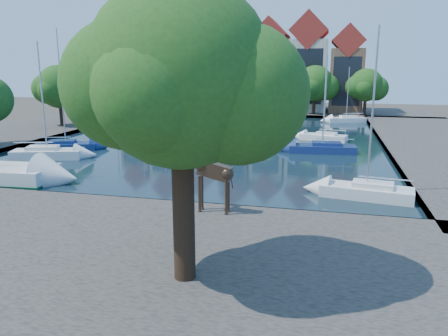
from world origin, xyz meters
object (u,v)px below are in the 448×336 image
object	(u,v)px
plane_tree	(184,82)
sailboat_left_a	(47,152)
sailboat_right_a	(367,189)
giraffe_statue	(210,170)

from	to	relation	value
plane_tree	sailboat_left_a	size ratio (longest dim) A/B	1.04
sailboat_right_a	plane_tree	bearing A→B (deg)	-118.55
giraffe_statue	sailboat_right_a	xyz separation A→B (m)	(8.57, 6.05, -2.16)
plane_tree	giraffe_statue	world-z (taller)	plane_tree
sailboat_left_a	sailboat_right_a	bearing A→B (deg)	-12.35
giraffe_statue	sailboat_left_a	xyz separation A→B (m)	(-18.43, 11.96, -2.12)
plane_tree	sailboat_left_a	distance (m)	28.51
giraffe_statue	sailboat_left_a	world-z (taller)	sailboat_left_a
sailboat_left_a	sailboat_right_a	xyz separation A→B (m)	(27.00, -5.91, -0.04)
plane_tree	giraffe_statue	size ratio (longest dim) A/B	2.25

